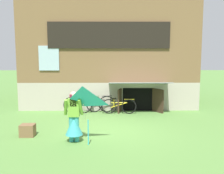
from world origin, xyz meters
TOP-DOWN VIEW (x-y plane):
  - ground_plane at (0.00, 0.00)m, footprint 60.00×60.00m
  - log_house at (0.00, 5.72)m, footprint 8.32×6.56m
  - person at (-1.05, -1.21)m, footprint 0.61×0.52m
  - kite at (-0.73, -1.75)m, footprint 1.03×0.95m
  - bicycle_yellow at (0.43, 2.40)m, footprint 1.53×0.13m
  - bicycle_black at (-0.60, 2.61)m, footprint 1.74×0.34m
  - bicycle_green at (-1.16, 2.64)m, footprint 1.72×0.29m
  - wooden_crate at (-2.62, -0.67)m, footprint 0.45×0.38m

SIDE VIEW (x-z plane):
  - ground_plane at x=0.00m, z-range 0.00..0.00m
  - wooden_crate at x=-2.62m, z-range 0.00..0.39m
  - bicycle_yellow at x=0.43m, z-range -0.01..0.69m
  - bicycle_green at x=-1.16m, z-range -0.01..0.78m
  - bicycle_black at x=-0.60m, z-range -0.01..0.79m
  - person at x=-1.05m, z-range -0.12..1.41m
  - kite at x=-0.73m, z-range 0.48..2.15m
  - log_house at x=0.00m, z-range 0.00..5.02m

